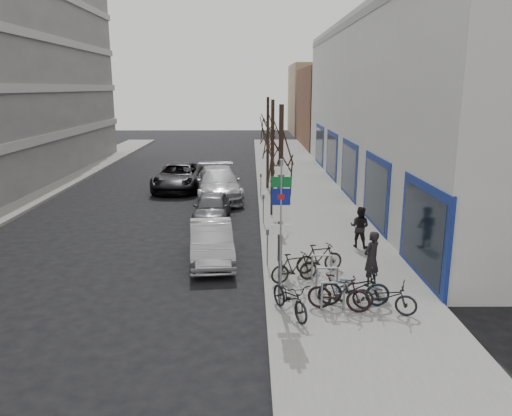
{
  "coord_description": "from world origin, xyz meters",
  "views": [
    {
      "loc": [
        1.6,
        -12.97,
        6.03
      ],
      "look_at": [
        1.77,
        3.67,
        2.0
      ],
      "focal_mm": 35.0,
      "sensor_mm": 36.0,
      "label": 1
    }
  ],
  "objects_px": {
    "meter_mid": "(263,206)",
    "bike_near_left": "(290,295)",
    "tree_far": "(268,121)",
    "parked_car_back": "(218,183)",
    "highway_sign_pole": "(281,224)",
    "lane_car": "(179,177)",
    "parked_car_front": "(211,242)",
    "parked_car_mid": "(212,207)",
    "bike_near_right": "(339,293)",
    "bike_far_inner": "(319,258)",
    "meter_front": "(267,244)",
    "bike_mid_inner": "(294,267)",
    "pedestrian_near": "(371,259)",
    "bike_far_curb": "(385,294)",
    "tree_mid": "(273,131)",
    "pedestrian_far": "(360,227)",
    "meter_back": "(261,183)",
    "tree_near": "(281,147)",
    "bike_rack": "(327,277)"
  },
  "relations": [
    {
      "from": "pedestrian_far",
      "to": "parked_car_back",
      "type": "bearing_deg",
      "value": -28.11
    },
    {
      "from": "lane_car",
      "to": "bike_mid_inner",
      "type": "bearing_deg",
      "value": -68.04
    },
    {
      "from": "bike_near_left",
      "to": "parked_car_back",
      "type": "distance_m",
      "value": 15.15
    },
    {
      "from": "bike_near_left",
      "to": "lane_car",
      "type": "distance_m",
      "value": 18.35
    },
    {
      "from": "bike_mid_inner",
      "to": "pedestrian_near",
      "type": "bearing_deg",
      "value": -117.36
    },
    {
      "from": "highway_sign_pole",
      "to": "tree_far",
      "type": "relative_size",
      "value": 0.76
    },
    {
      "from": "tree_near",
      "to": "parked_car_mid",
      "type": "distance_m",
      "value": 7.32
    },
    {
      "from": "bike_far_inner",
      "to": "lane_car",
      "type": "bearing_deg",
      "value": 7.18
    },
    {
      "from": "bike_near_right",
      "to": "pedestrian_near",
      "type": "bearing_deg",
      "value": -19.53
    },
    {
      "from": "bike_near_left",
      "to": "bike_far_inner",
      "type": "distance_m",
      "value": 3.32
    },
    {
      "from": "tree_near",
      "to": "parked_car_mid",
      "type": "xyz_separation_m",
      "value": [
        -2.8,
        5.82,
        -3.44
      ]
    },
    {
      "from": "meter_back",
      "to": "tree_far",
      "type": "bearing_deg",
      "value": 79.8
    },
    {
      "from": "meter_mid",
      "to": "bike_far_inner",
      "type": "height_order",
      "value": "meter_mid"
    },
    {
      "from": "meter_mid",
      "to": "bike_near_left",
      "type": "distance_m",
      "value": 9.25
    },
    {
      "from": "tree_far",
      "to": "lane_car",
      "type": "distance_m",
      "value": 6.32
    },
    {
      "from": "parked_car_front",
      "to": "bike_near_right",
      "type": "bearing_deg",
      "value": -56.0
    },
    {
      "from": "lane_car",
      "to": "tree_mid",
      "type": "bearing_deg",
      "value": -50.24
    },
    {
      "from": "highway_sign_pole",
      "to": "bike_rack",
      "type": "relative_size",
      "value": 1.86
    },
    {
      "from": "bike_near_left",
      "to": "parked_car_back",
      "type": "height_order",
      "value": "parked_car_back"
    },
    {
      "from": "meter_front",
      "to": "parked_car_back",
      "type": "relative_size",
      "value": 0.21
    },
    {
      "from": "tree_near",
      "to": "tree_mid",
      "type": "bearing_deg",
      "value": 90.0
    },
    {
      "from": "meter_back",
      "to": "parked_car_front",
      "type": "xyz_separation_m",
      "value": [
        -1.96,
        -10.08,
        -0.22
      ]
    },
    {
      "from": "tree_near",
      "to": "meter_front",
      "type": "bearing_deg",
      "value": -131.99
    },
    {
      "from": "lane_car",
      "to": "bike_rack",
      "type": "bearing_deg",
      "value": -66.48
    },
    {
      "from": "bike_near_right",
      "to": "lane_car",
      "type": "xyz_separation_m",
      "value": [
        -6.74,
        17.32,
        0.12
      ]
    },
    {
      "from": "tree_far",
      "to": "bike_far_inner",
      "type": "xyz_separation_m",
      "value": [
        1.22,
        -14.14,
        -3.46
      ]
    },
    {
      "from": "bike_mid_inner",
      "to": "meter_mid",
      "type": "bearing_deg",
      "value": -13.71
    },
    {
      "from": "bike_mid_inner",
      "to": "meter_front",
      "type": "bearing_deg",
      "value": 8.26
    },
    {
      "from": "meter_mid",
      "to": "bike_near_left",
      "type": "xyz_separation_m",
      "value": [
        0.48,
        -9.24,
        -0.21
      ]
    },
    {
      "from": "highway_sign_pole",
      "to": "meter_back",
      "type": "bearing_deg",
      "value": 91.02
    },
    {
      "from": "tree_mid",
      "to": "bike_near_right",
      "type": "height_order",
      "value": "tree_mid"
    },
    {
      "from": "parked_car_back",
      "to": "parked_car_mid",
      "type": "bearing_deg",
      "value": -97.08
    },
    {
      "from": "tree_far",
      "to": "bike_near_left",
      "type": "height_order",
      "value": "tree_far"
    },
    {
      "from": "bike_far_curb",
      "to": "parked_car_front",
      "type": "height_order",
      "value": "parked_car_front"
    },
    {
      "from": "tree_far",
      "to": "bike_near_right",
      "type": "bearing_deg",
      "value": -85.43
    },
    {
      "from": "tree_far",
      "to": "parked_car_front",
      "type": "xyz_separation_m",
      "value": [
        -2.41,
        -12.58,
        -3.41
      ]
    },
    {
      "from": "tree_near",
      "to": "bike_near_left",
      "type": "bearing_deg",
      "value": -89.63
    },
    {
      "from": "pedestrian_near",
      "to": "meter_front",
      "type": "bearing_deg",
      "value": -67.77
    },
    {
      "from": "parked_car_mid",
      "to": "lane_car",
      "type": "bearing_deg",
      "value": 110.33
    },
    {
      "from": "pedestrian_near",
      "to": "meter_back",
      "type": "bearing_deg",
      "value": -114.7
    },
    {
      "from": "meter_mid",
      "to": "lane_car",
      "type": "relative_size",
      "value": 0.22
    },
    {
      "from": "tree_mid",
      "to": "pedestrian_near",
      "type": "relative_size",
      "value": 3.22
    },
    {
      "from": "tree_mid",
      "to": "bike_far_curb",
      "type": "xyz_separation_m",
      "value": [
        2.56,
        -10.63,
        -3.43
      ]
    },
    {
      "from": "highway_sign_pole",
      "to": "meter_front",
      "type": "height_order",
      "value": "highway_sign_pole"
    },
    {
      "from": "tree_far",
      "to": "parked_car_back",
      "type": "bearing_deg",
      "value": -139.96
    },
    {
      "from": "bike_near_left",
      "to": "bike_mid_inner",
      "type": "height_order",
      "value": "bike_near_left"
    },
    {
      "from": "lane_car",
      "to": "bike_far_inner",
      "type": "bearing_deg",
      "value": -64.04
    },
    {
      "from": "highway_sign_pole",
      "to": "parked_car_front",
      "type": "relative_size",
      "value": 1.0
    },
    {
      "from": "meter_front",
      "to": "parked_car_front",
      "type": "xyz_separation_m",
      "value": [
        -1.96,
        0.92,
        -0.22
      ]
    },
    {
      "from": "meter_mid",
      "to": "bike_near_right",
      "type": "bearing_deg",
      "value": -78.66
    }
  ]
}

